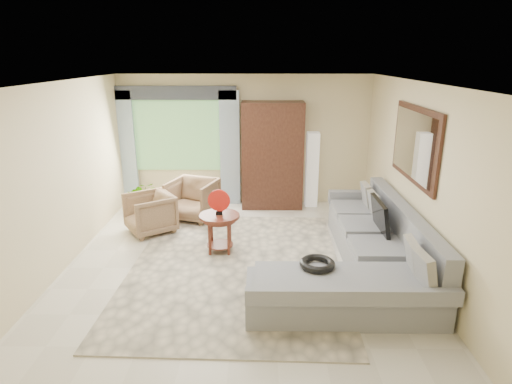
{
  "coord_description": "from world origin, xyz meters",
  "views": [
    {
      "loc": [
        0.31,
        -5.54,
        2.93
      ],
      "look_at": [
        0.25,
        0.35,
        1.05
      ],
      "focal_mm": 30.0,
      "sensor_mm": 36.0,
      "label": 1
    }
  ],
  "objects_px": {
    "coffee_table": "(220,233)",
    "armchair_right": "(193,199)",
    "armoire": "(272,156)",
    "tv_screen": "(380,216)",
    "floor_lamp": "(312,170)",
    "sectional_sofa": "(367,257)",
    "armchair_left": "(150,213)",
    "potted_plant": "(141,197)"
  },
  "relations": [
    {
      "from": "coffee_table",
      "to": "armchair_right",
      "type": "bearing_deg",
      "value": 113.67
    },
    {
      "from": "armchair_right",
      "to": "armoire",
      "type": "bearing_deg",
      "value": 44.54
    },
    {
      "from": "tv_screen",
      "to": "floor_lamp",
      "type": "bearing_deg",
      "value": 105.55
    },
    {
      "from": "sectional_sofa",
      "to": "armchair_left",
      "type": "xyz_separation_m",
      "value": [
        -3.37,
        1.52,
        0.06
      ]
    },
    {
      "from": "coffee_table",
      "to": "armchair_left",
      "type": "relative_size",
      "value": 0.82
    },
    {
      "from": "armchair_right",
      "to": "potted_plant",
      "type": "relative_size",
      "value": 1.39
    },
    {
      "from": "tv_screen",
      "to": "armchair_left",
      "type": "height_order",
      "value": "tv_screen"
    },
    {
      "from": "armchair_left",
      "to": "sectional_sofa",
      "type": "bearing_deg",
      "value": 31.91
    },
    {
      "from": "armchair_left",
      "to": "armchair_right",
      "type": "height_order",
      "value": "armchair_right"
    },
    {
      "from": "sectional_sofa",
      "to": "potted_plant",
      "type": "bearing_deg",
      "value": 145.95
    },
    {
      "from": "coffee_table",
      "to": "armoire",
      "type": "distance_m",
      "value": 2.44
    },
    {
      "from": "sectional_sofa",
      "to": "coffee_table",
      "type": "height_order",
      "value": "sectional_sofa"
    },
    {
      "from": "potted_plant",
      "to": "floor_lamp",
      "type": "relative_size",
      "value": 0.4
    },
    {
      "from": "sectional_sofa",
      "to": "armoire",
      "type": "relative_size",
      "value": 1.65
    },
    {
      "from": "armchair_left",
      "to": "armchair_right",
      "type": "relative_size",
      "value": 0.92
    },
    {
      "from": "sectional_sofa",
      "to": "armchair_right",
      "type": "height_order",
      "value": "sectional_sofa"
    },
    {
      "from": "coffee_table",
      "to": "sectional_sofa",
      "type": "bearing_deg",
      "value": -19.21
    },
    {
      "from": "tv_screen",
      "to": "floor_lamp",
      "type": "distance_m",
      "value": 2.61
    },
    {
      "from": "potted_plant",
      "to": "armoire",
      "type": "height_order",
      "value": "armoire"
    },
    {
      "from": "tv_screen",
      "to": "potted_plant",
      "type": "distance_m",
      "value": 4.61
    },
    {
      "from": "sectional_sofa",
      "to": "potted_plant",
      "type": "distance_m",
      "value": 4.59
    },
    {
      "from": "sectional_sofa",
      "to": "potted_plant",
      "type": "height_order",
      "value": "sectional_sofa"
    },
    {
      "from": "armchair_right",
      "to": "sectional_sofa",
      "type": "bearing_deg",
      "value": -19.72
    },
    {
      "from": "potted_plant",
      "to": "armchair_left",
      "type": "bearing_deg",
      "value": -67.67
    },
    {
      "from": "floor_lamp",
      "to": "potted_plant",
      "type": "bearing_deg",
      "value": -173.46
    },
    {
      "from": "armoire",
      "to": "sectional_sofa",
      "type": "bearing_deg",
      "value": -66.94
    },
    {
      "from": "sectional_sofa",
      "to": "armchair_right",
      "type": "bearing_deg",
      "value": 141.41
    },
    {
      "from": "armchair_left",
      "to": "coffee_table",
      "type": "bearing_deg",
      "value": 24.49
    },
    {
      "from": "sectional_sofa",
      "to": "floor_lamp",
      "type": "relative_size",
      "value": 2.31
    },
    {
      "from": "armchair_right",
      "to": "floor_lamp",
      "type": "bearing_deg",
      "value": 37.61
    },
    {
      "from": "tv_screen",
      "to": "armchair_left",
      "type": "relative_size",
      "value": 0.98
    },
    {
      "from": "coffee_table",
      "to": "potted_plant",
      "type": "height_order",
      "value": "coffee_table"
    },
    {
      "from": "coffee_table",
      "to": "tv_screen",
      "type": "bearing_deg",
      "value": -6.96
    },
    {
      "from": "coffee_table",
      "to": "armchair_left",
      "type": "distance_m",
      "value": 1.5
    },
    {
      "from": "coffee_table",
      "to": "armoire",
      "type": "bearing_deg",
      "value": 68.33
    },
    {
      "from": "coffee_table",
      "to": "armchair_left",
      "type": "height_order",
      "value": "armchair_left"
    },
    {
      "from": "tv_screen",
      "to": "potted_plant",
      "type": "relative_size",
      "value": 1.24
    },
    {
      "from": "coffee_table",
      "to": "armchair_right",
      "type": "distance_m",
      "value": 1.58
    },
    {
      "from": "tv_screen",
      "to": "armchair_right",
      "type": "distance_m",
      "value": 3.48
    },
    {
      "from": "armchair_left",
      "to": "potted_plant",
      "type": "xyz_separation_m",
      "value": [
        -0.43,
        1.05,
        -0.05
      ]
    },
    {
      "from": "sectional_sofa",
      "to": "armchair_left",
      "type": "distance_m",
      "value": 3.7
    },
    {
      "from": "sectional_sofa",
      "to": "coffee_table",
      "type": "bearing_deg",
      "value": 160.79
    }
  ]
}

